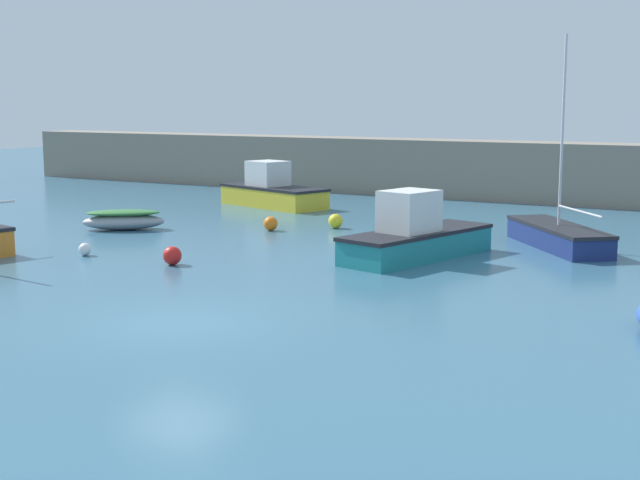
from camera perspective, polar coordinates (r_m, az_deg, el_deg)
ground_plane at (r=20.62m, az=-9.10°, el=-5.49°), size 120.00×120.00×0.20m
harbor_breakwater at (r=45.35m, az=13.27°, el=4.28°), size 63.98×2.64×2.94m
sailboat_tall_mast at (r=31.35m, az=15.00°, el=0.28°), size 4.64×5.21×7.14m
rowboat_with_red_cover at (r=35.39m, az=-12.47°, el=1.28°), size 3.26×2.87×0.78m
motorboat_grey_hull at (r=42.15m, az=-3.07°, el=3.13°), size 6.02×3.77×2.13m
motorboat_with_cabin at (r=28.39m, az=6.10°, el=0.25°), size 3.25×6.15×2.20m
mooring_buoy_red at (r=27.59m, az=-9.43°, el=-0.99°), size 0.57×0.57×0.57m
mooring_buoy_orange at (r=34.35m, az=-3.18°, el=1.05°), size 0.55×0.55×0.55m
mooring_buoy_white at (r=29.82m, az=-14.81°, el=-0.58°), size 0.41×0.41×0.41m
mooring_buoy_yellow at (r=34.94m, az=1.01°, el=1.22°), size 0.57×0.57×0.57m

